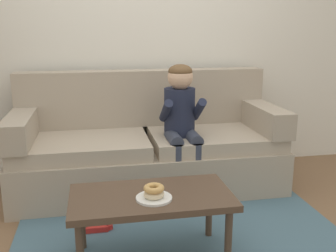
# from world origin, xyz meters

# --- Properties ---
(ground) EXTENTS (10.00, 10.00, 0.00)m
(ground) POSITION_xyz_m (0.00, 0.00, 0.00)
(ground) COLOR brown
(wall_back) EXTENTS (8.00, 0.10, 2.80)m
(wall_back) POSITION_xyz_m (0.00, 1.40, 1.40)
(wall_back) COLOR silver
(wall_back) RESTS_ON ground
(area_rug) EXTENTS (2.24, 2.02, 0.01)m
(area_rug) POSITION_xyz_m (0.00, -0.25, 0.01)
(area_rug) COLOR #476675
(area_rug) RESTS_ON ground
(couch) EXTENTS (2.28, 0.90, 1.01)m
(couch) POSITION_xyz_m (-0.09, 0.86, 0.36)
(couch) COLOR tan
(couch) RESTS_ON ground
(coffee_table) EXTENTS (0.96, 0.51, 0.43)m
(coffee_table) POSITION_xyz_m (-0.23, -0.31, 0.38)
(coffee_table) COLOR #4C3828
(coffee_table) RESTS_ON ground
(person_child) EXTENTS (0.34, 0.58, 1.10)m
(person_child) POSITION_xyz_m (0.16, 0.64, 0.67)
(person_child) COLOR #1E2338
(person_child) RESTS_ON ground
(plate) EXTENTS (0.21, 0.21, 0.01)m
(plate) POSITION_xyz_m (-0.23, -0.38, 0.44)
(plate) COLOR white
(plate) RESTS_ON coffee_table
(donut) EXTENTS (0.12, 0.12, 0.04)m
(donut) POSITION_xyz_m (-0.23, -0.38, 0.46)
(donut) COLOR beige
(donut) RESTS_ON plate
(donut_second) EXTENTS (0.17, 0.17, 0.04)m
(donut_second) POSITION_xyz_m (-0.23, -0.38, 0.50)
(donut_second) COLOR tan
(donut_second) RESTS_ON donut
(toy_controller) EXTENTS (0.23, 0.09, 0.05)m
(toy_controller) POSITION_xyz_m (-0.56, 0.09, 0.03)
(toy_controller) COLOR red
(toy_controller) RESTS_ON ground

